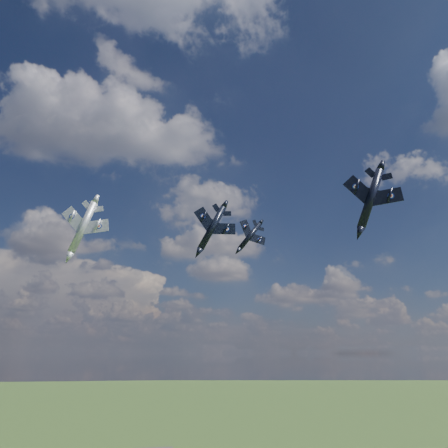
{
  "coord_description": "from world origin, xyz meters",
  "views": [
    {
      "loc": [
        -9.05,
        -68.25,
        58.89
      ],
      "look_at": [
        6.15,
        16.18,
        84.4
      ],
      "focal_mm": 35.0,
      "sensor_mm": 36.0,
      "label": 1
    }
  ],
  "objects": [
    {
      "name": "jet_right_navy",
      "position": [
        28.37,
        -3.16,
        84.54
      ],
      "size": [
        16.45,
        18.33,
        6.88
      ],
      "primitive_type": null,
      "rotation": [
        0.0,
        0.38,
        -0.43
      ],
      "color": "black"
    },
    {
      "name": "jet_lead_navy",
      "position": [
        2.45,
        7.91,
        81.08
      ],
      "size": [
        10.08,
        13.18,
        6.45
      ],
      "primitive_type": null,
      "rotation": [
        0.0,
        0.48,
        -0.07
      ],
      "color": "black"
    },
    {
      "name": "jet_high_navy",
      "position": [
        16.48,
        36.27,
        87.62
      ],
      "size": [
        11.1,
        14.15,
        7.73
      ],
      "primitive_type": null,
      "rotation": [
        0.0,
        0.68,
        0.21
      ],
      "color": "black"
    },
    {
      "name": "jet_left_silver",
      "position": [
        -22.68,
        23.71,
        84.37
      ],
      "size": [
        14.79,
        17.96,
        7.02
      ],
      "primitive_type": null,
      "rotation": [
        0.0,
        0.35,
        -0.2
      ],
      "color": "#9A9DA4"
    }
  ]
}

